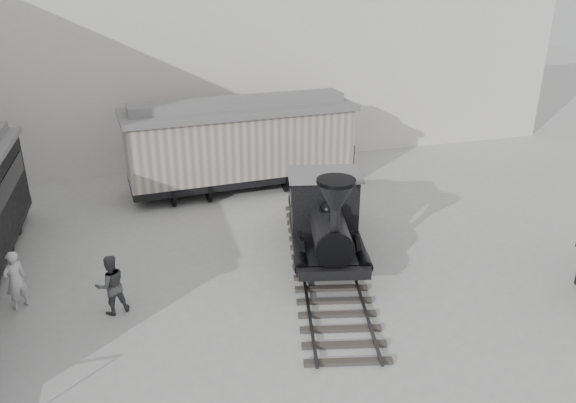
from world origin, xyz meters
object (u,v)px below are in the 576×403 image
object	(u,v)px
locomotive	(324,221)
boxcar	(240,142)
visitor_b	(111,285)
visitor_a	(15,280)

from	to	relation	value
locomotive	boxcar	size ratio (longest dim) A/B	1.04
locomotive	visitor_b	distance (m)	6.68
boxcar	visitor_a	bearing A→B (deg)	-140.57
locomotive	visitor_b	bearing A→B (deg)	-154.46
locomotive	visitor_a	size ratio (longest dim) A/B	5.79
boxcar	visitor_b	bearing A→B (deg)	-126.22
boxcar	visitor_b	world-z (taller)	boxcar
visitor_a	boxcar	bearing A→B (deg)	-175.52
locomotive	visitor_a	distance (m)	9.02
locomotive	boxcar	distance (m)	6.87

